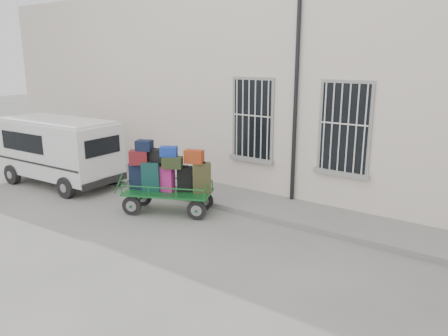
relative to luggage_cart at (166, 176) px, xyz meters
name	(u,v)px	position (x,y,z in m)	size (l,w,h in m)	color
ground	(199,229)	(1.41, -0.42, -0.98)	(80.00, 80.00, 0.00)	slate
building	(306,88)	(1.41, 5.07, 2.02)	(24.00, 5.15, 6.00)	beige
sidewalk	(249,202)	(1.41, 1.78, -0.90)	(24.00, 1.70, 0.15)	slate
luggage_cart	(166,176)	(0.00, 0.00, 0.00)	(2.61, 1.86, 1.90)	black
van	(59,147)	(-4.57, -0.05, 0.22)	(4.24, 2.06, 2.09)	silver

